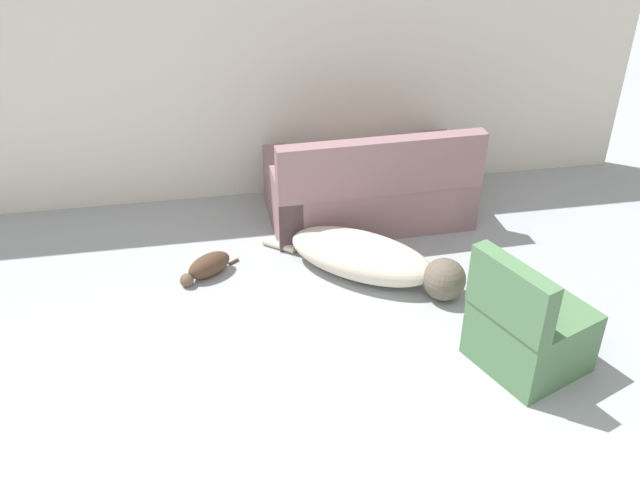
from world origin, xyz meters
name	(u,v)px	position (x,y,z in m)	size (l,w,h in m)	color
wall_back	(235,65)	(0.00, 3.60, 1.23)	(7.34, 0.06, 2.46)	beige
couch	(369,190)	(1.05, 2.93, 0.28)	(1.73, 0.94, 0.90)	gray
dog	(372,259)	(0.87, 2.06, 0.16)	(1.47, 1.22, 0.32)	beige
cat	(207,266)	(-0.38, 2.28, 0.09)	(0.49, 0.37, 0.18)	#473323
side_chair	(528,329)	(1.60, 0.91, 0.29)	(0.81, 0.81, 0.85)	#4C754C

